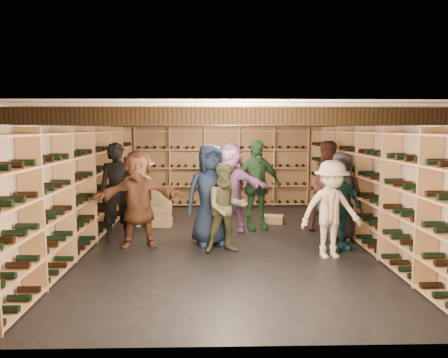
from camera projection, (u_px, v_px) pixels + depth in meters
name	position (u px, v px, depth m)	size (l,w,h in m)	color
ground	(226.00, 241.00, 8.26)	(8.00, 8.00, 0.00)	black
walls	(226.00, 178.00, 8.12)	(5.52, 8.02, 2.40)	tan
ceiling	(226.00, 113.00, 7.98)	(5.50, 8.00, 0.01)	beige
ceiling_joists	(226.00, 121.00, 8.00)	(5.40, 7.12, 0.18)	black
wine_rack_left	(88.00, 186.00, 8.07)	(0.32, 7.50, 2.15)	tan
wine_rack_right	(363.00, 185.00, 8.20)	(0.32, 7.50, 2.15)	tan
wine_rack_back	(222.00, 167.00, 11.94)	(4.70, 0.30, 2.15)	tan
crate_stack_left	(159.00, 207.00, 9.47)	(0.52, 0.37, 0.85)	tan
crate_stack_right	(223.00, 204.00, 10.83)	(0.55, 0.42, 0.51)	tan
crate_loose	(272.00, 219.00, 9.85)	(0.50, 0.33, 0.17)	tan
person_1	(118.00, 192.00, 8.16)	(0.68, 0.45, 1.87)	black
person_2	(226.00, 208.00, 7.48)	(0.75, 0.58, 1.54)	#505635
person_3	(331.00, 210.00, 7.14)	(1.04, 0.60, 1.61)	beige
person_4	(338.00, 207.00, 7.64)	(0.89, 0.37, 1.51)	#1C5D6E
person_5	(138.00, 199.00, 7.81)	(1.63, 0.52, 1.76)	brown
person_6	(210.00, 195.00, 7.93)	(0.90, 0.59, 1.85)	#182540
person_8	(330.00, 186.00, 9.06)	(0.91, 0.71, 1.87)	#42221B
person_9	(141.00, 191.00, 9.41)	(1.01, 0.58, 1.57)	beige
person_10	(256.00, 185.00, 9.15)	(1.11, 0.46, 1.89)	#254B2A
person_11	(230.00, 187.00, 9.02)	(1.71, 0.54, 1.84)	#8F5C94
person_12	(341.00, 196.00, 8.28)	(0.82, 0.54, 1.69)	#2F2E32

